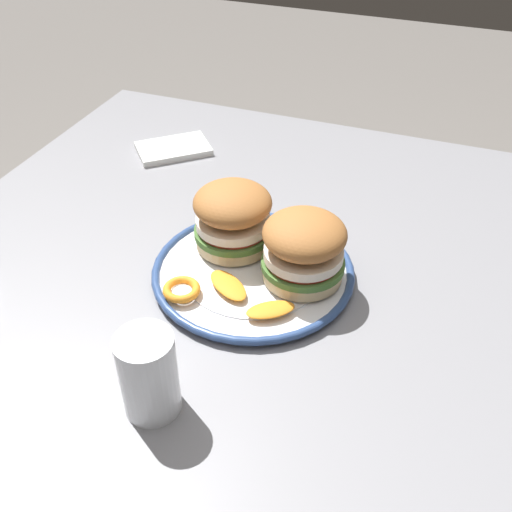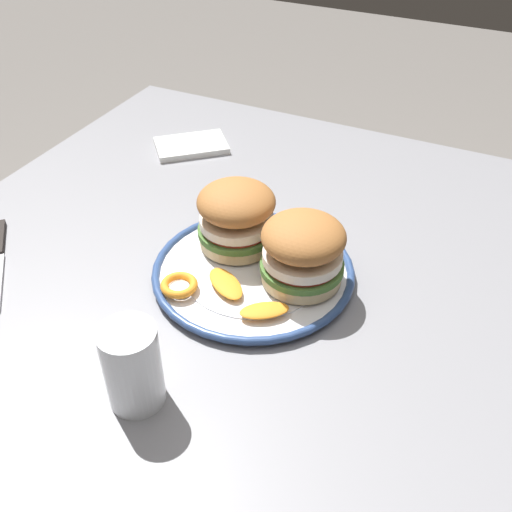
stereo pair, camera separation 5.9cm
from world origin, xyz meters
name	(u,v)px [view 2 (the right image)]	position (x,y,z in m)	size (l,w,h in m)	color
dining_table	(232,355)	(0.00, 0.00, 0.68)	(1.21, 1.07, 0.78)	gray
dinner_plate	(256,272)	(-0.07, 0.00, 0.79)	(0.30, 0.30, 0.02)	white
sandwich_half_left	(237,215)	(-0.12, -0.05, 0.85)	(0.14, 0.14, 0.10)	beige
sandwich_half_right	(303,250)	(-0.08, 0.07, 0.85)	(0.15, 0.15, 0.10)	beige
orange_peel_curled	(179,285)	(0.01, -0.07, 0.80)	(0.07, 0.07, 0.01)	orange
orange_peel_strip_long	(226,283)	(-0.02, -0.02, 0.80)	(0.07, 0.08, 0.01)	orange
orange_peel_strip_short	(264,310)	(0.01, 0.06, 0.80)	(0.07, 0.07, 0.01)	orange
drinking_glass	(133,370)	(0.19, -0.03, 0.83)	(0.07, 0.07, 0.11)	white
folded_napkin	(191,146)	(-0.37, -0.28, 0.79)	(0.14, 0.09, 0.01)	white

